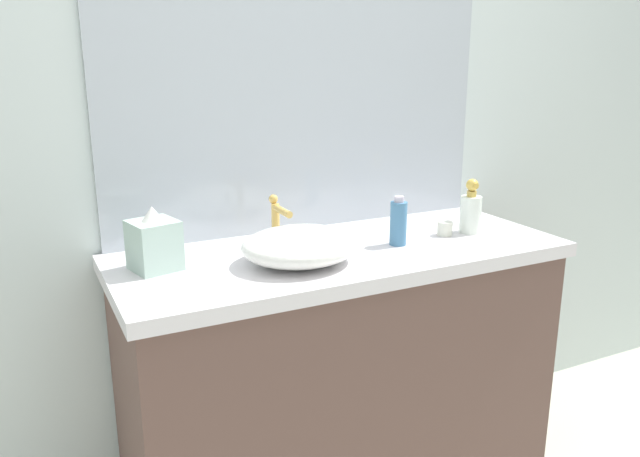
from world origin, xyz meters
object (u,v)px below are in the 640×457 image
object	(u,v)px
candle_jar	(445,229)
soap_dispenser	(471,211)
sink_basin	(300,246)
tissue_box	(154,243)
lotion_bottle	(398,222)

from	to	relation	value
candle_jar	soap_dispenser	bearing A→B (deg)	-5.88
sink_basin	candle_jar	xyz separation A→B (m)	(0.54, 0.05, -0.03)
soap_dispenser	candle_jar	xyz separation A→B (m)	(-0.09, 0.01, -0.05)
tissue_box	candle_jar	distance (m)	0.93
lotion_bottle	tissue_box	size ratio (longest dim) A/B	0.86
lotion_bottle	tissue_box	xyz separation A→B (m)	(-0.73, 0.10, 0.01)
lotion_bottle	tissue_box	distance (m)	0.73
soap_dispenser	tissue_box	world-z (taller)	soap_dispenser
sink_basin	lotion_bottle	size ratio (longest dim) A/B	2.19
tissue_box	candle_jar	world-z (taller)	tissue_box
soap_dispenser	lotion_bottle	xyz separation A→B (m)	(-0.29, -0.01, -0.00)
soap_dispenser	candle_jar	world-z (taller)	soap_dispenser
soap_dispenser	candle_jar	distance (m)	0.11
soap_dispenser	tissue_box	xyz separation A→B (m)	(-1.02, 0.09, 0.00)
sink_basin	soap_dispenser	world-z (taller)	soap_dispenser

